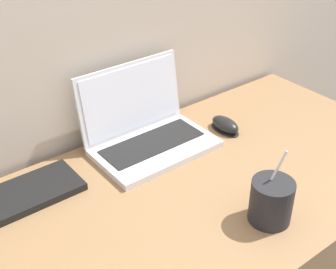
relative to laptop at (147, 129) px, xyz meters
name	(u,v)px	position (x,y,z in m)	size (l,w,h in m)	color
laptop	(147,129)	(0.00, 0.00, 0.00)	(0.35, 0.25, 0.23)	silver
drink_cup	(271,201)	(0.04, -0.45, 0.00)	(0.10, 0.10, 0.19)	#232326
computer_mouse	(225,125)	(0.24, -0.09, -0.03)	(0.06, 0.11, 0.04)	black
external_keyboard	(2,204)	(-0.45, -0.01, -0.04)	(0.40, 0.14, 0.02)	black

